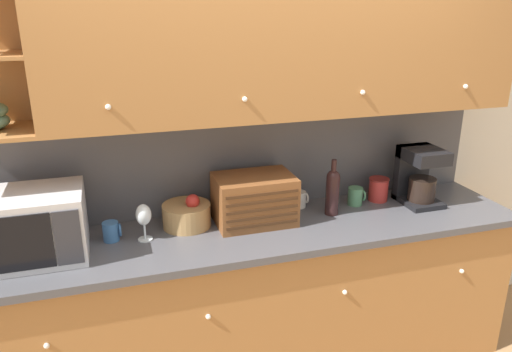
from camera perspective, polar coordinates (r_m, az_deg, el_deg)
ground_plane at (r=3.47m, az=-1.09°, el=-17.81°), size 24.00×24.00×0.00m
wall_back at (r=2.90m, az=-1.42°, el=3.45°), size 5.34×0.06×2.60m
counter_unit at (r=2.96m, az=0.54°, el=-14.03°), size 2.96×0.64×0.93m
backsplash_panel at (r=2.89m, az=-1.21°, el=1.86°), size 2.94×0.01×0.59m
upper_cabinets at (r=2.65m, az=3.41°, el=14.78°), size 2.94×0.39×0.73m
microwave at (r=2.59m, az=-24.62°, el=-5.24°), size 0.52×0.38×0.33m
mug_patterned_third at (r=2.67m, az=-16.19°, el=-6.09°), size 0.09×0.08×0.10m
wine_glass at (r=2.60m, az=-12.73°, el=-4.49°), size 0.08×0.08×0.20m
fruit_basket at (r=2.74m, az=-7.90°, el=-4.39°), size 0.26×0.26×0.19m
bread_box at (r=2.74m, az=-0.21°, el=-2.68°), size 0.43×0.30×0.27m
mug_blue_second at (r=2.99m, az=4.86°, el=-2.64°), size 0.11×0.09×0.10m
wine_bottle at (r=2.87m, az=8.75°, el=-1.59°), size 0.08×0.08×0.33m
mug at (r=3.06m, az=11.32°, el=-2.26°), size 0.10×0.09×0.11m
storage_canister at (r=3.15m, az=13.82°, el=-1.48°), size 0.12×0.12×0.14m
coffee_maker at (r=3.16m, az=18.09°, el=0.15°), size 0.21×0.26×0.34m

